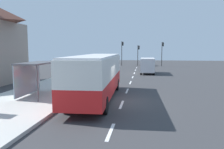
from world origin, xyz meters
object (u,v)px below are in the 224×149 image
object	(u,v)px
traffic_light_far_side	(122,50)
recycling_bin_blue	(77,83)
recycling_bin_yellow	(79,82)
bus_shelter	(34,70)
white_van	(147,65)
traffic_light_median	(138,52)
recycling_bin_orange	(81,81)
traffic_light_near_side	(162,50)
recycling_bin_green	(74,84)
sedan_near	(147,62)
bus	(97,74)

from	to	relation	value
traffic_light_far_side	recycling_bin_blue	bearing A→B (deg)	-92.04
recycling_bin_yellow	bus_shelter	size ratio (longest dim) A/B	0.24
white_van	traffic_light_far_side	distance (m)	16.66
traffic_light_median	bus_shelter	size ratio (longest dim) A/B	1.13
recycling_bin_orange	bus_shelter	bearing A→B (deg)	-114.58
bus_shelter	traffic_light_near_side	bearing A→B (deg)	70.35
recycling_bin_green	recycling_bin_yellow	world-z (taller)	same
recycling_bin_yellow	traffic_light_median	bearing A→B (deg)	81.50
recycling_bin_blue	white_van	bearing A→B (deg)	67.01
recycling_bin_yellow	recycling_bin_blue	bearing A→B (deg)	-90.00
recycling_bin_green	bus_shelter	bearing A→B (deg)	-128.95
sedan_near	recycling_bin_orange	distance (m)	31.06
white_van	bus_shelter	size ratio (longest dim) A/B	1.30
traffic_light_far_side	bus_shelter	bearing A→B (deg)	-95.53
recycling_bin_green	recycling_bin_blue	xyz separation A→B (m)	(0.00, 0.70, 0.00)
recycling_bin_yellow	bus_shelter	distance (m)	4.91
recycling_bin_green	traffic_light_far_side	distance (m)	31.58
recycling_bin_orange	bus_shelter	size ratio (longest dim) A/B	0.24
recycling_bin_blue	recycling_bin_yellow	distance (m)	0.70
bus_shelter	bus	bearing A→B (deg)	1.84
recycling_bin_green	recycling_bin_blue	bearing A→B (deg)	90.00
sedan_near	traffic_light_median	bearing A→B (deg)	-172.56
recycling_bin_blue	traffic_light_near_side	size ratio (longest dim) A/B	0.18
recycling_bin_blue	recycling_bin_green	bearing A→B (deg)	-90.00
bus	recycling_bin_green	world-z (taller)	bus
recycling_bin_blue	recycling_bin_yellow	bearing A→B (deg)	90.00
white_van	recycling_bin_blue	world-z (taller)	white_van
sedan_near	recycling_bin_orange	bearing A→B (deg)	-102.08
recycling_bin_yellow	traffic_light_near_side	bearing A→B (deg)	71.64
white_van	recycling_bin_green	world-z (taller)	white_van
traffic_light_median	recycling_bin_orange	bearing A→B (deg)	-98.69
traffic_light_median	bus	bearing A→B (deg)	-93.48
traffic_light_far_side	recycling_bin_orange	bearing A→B (deg)	-92.14
recycling_bin_orange	traffic_light_near_side	bearing A→B (deg)	71.22
recycling_bin_green	recycling_bin_yellow	bearing A→B (deg)	90.00
traffic_light_far_side	traffic_light_median	world-z (taller)	traffic_light_far_side
sedan_near	traffic_light_near_side	distance (m)	4.53
traffic_light_near_side	white_van	bearing A→B (deg)	-102.53
recycling_bin_blue	traffic_light_median	world-z (taller)	traffic_light_median
recycling_bin_yellow	recycling_bin_orange	distance (m)	0.70
sedan_near	traffic_light_far_side	bearing A→B (deg)	-169.03
traffic_light_far_side	recycling_bin_green	bearing A→B (deg)	-92.00
bus_shelter	recycling_bin_blue	bearing A→B (deg)	57.23
recycling_bin_orange	traffic_light_median	bearing A→B (deg)	81.31
recycling_bin_yellow	sedan_near	bearing A→B (deg)	78.19
traffic_light_far_side	traffic_light_median	size ratio (longest dim) A/B	1.18
recycling_bin_orange	traffic_light_far_side	distance (m)	29.49
recycling_bin_yellow	recycling_bin_orange	size ratio (longest dim) A/B	1.00
recycling_bin_blue	recycling_bin_orange	world-z (taller)	same
white_van	bus	bearing A→B (deg)	-102.02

